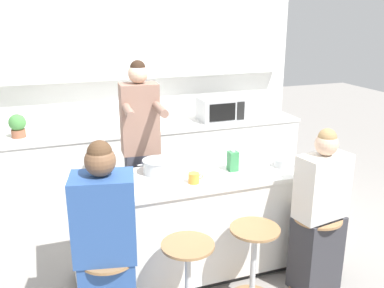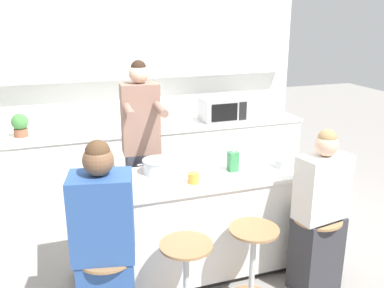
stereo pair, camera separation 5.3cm
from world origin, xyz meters
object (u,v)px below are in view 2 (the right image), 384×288
object	(u,v)px
bar_stool_center_right	(252,262)
potted_plant	(20,125)
bar_stool_rightmost	(315,250)
microwave	(223,109)
bar_stool_center_left	(186,279)
person_cooking	(142,158)
juice_carton	(233,161)
person_seated_near	(319,221)
person_wrapped_blanket	(104,250)
cooking_pot	(158,166)
fruit_bowl	(285,163)
coffee_cup_near	(193,178)
kitchen_island	(195,223)

from	to	relation	value
bar_stool_center_right	potted_plant	distance (m)	2.81
bar_stool_rightmost	microwave	distance (m)	2.23
bar_stool_center_left	microwave	size ratio (longest dim) A/B	1.24
person_cooking	potted_plant	size ratio (longest dim) A/B	7.29
microwave	juice_carton	bearing A→B (deg)	-109.94
bar_stool_center_right	person_seated_near	bearing A→B (deg)	-0.85
person_wrapped_blanket	microwave	xyz separation A→B (m)	(1.74, 2.11, 0.37)
cooking_pot	fruit_bowl	world-z (taller)	cooking_pot
bar_stool_center_left	fruit_bowl	world-z (taller)	fruit_bowl
person_cooking	coffee_cup_near	bearing A→B (deg)	-65.80
coffee_cup_near	potted_plant	size ratio (longest dim) A/B	0.49
coffee_cup_near	potted_plant	bearing A→B (deg)	127.23
person_seated_near	potted_plant	distance (m)	3.14
person_wrapped_blanket	coffee_cup_near	xyz separation A→B (m)	(0.77, 0.41, 0.25)
bar_stool_center_right	person_wrapped_blanket	distance (m)	1.16
bar_stool_rightmost	person_wrapped_blanket	xyz separation A→B (m)	(-1.66, 0.00, 0.34)
coffee_cup_near	microwave	distance (m)	1.96
person_cooking	person_wrapped_blanket	bearing A→B (deg)	-110.62
person_cooking	juice_carton	world-z (taller)	person_cooking
coffee_cup_near	potted_plant	world-z (taller)	potted_plant
cooking_pot	juice_carton	distance (m)	0.64
potted_plant	cooking_pot	bearing A→B (deg)	-52.25
person_wrapped_blanket	fruit_bowl	world-z (taller)	person_wrapped_blanket
kitchen_island	potted_plant	size ratio (longest dim) A/B	8.38
cooking_pot	fruit_bowl	bearing A→B (deg)	-11.81
bar_stool_center_left	juice_carton	bearing A→B (deg)	43.89
juice_carton	potted_plant	world-z (taller)	potted_plant
kitchen_island	microwave	world-z (taller)	microwave
bar_stool_rightmost	coffee_cup_near	xyz separation A→B (m)	(-0.89, 0.41, 0.59)
person_cooking	person_wrapped_blanket	xyz separation A→B (m)	(-0.51, -1.11, -0.21)
kitchen_island	bar_stool_center_left	size ratio (longest dim) A/B	3.19
cooking_pot	microwave	distance (m)	1.83
coffee_cup_near	person_seated_near	bearing A→B (deg)	-24.29
kitchen_island	cooking_pot	distance (m)	0.60
person_wrapped_blanket	coffee_cup_near	bearing A→B (deg)	40.05
person_seated_near	coffee_cup_near	world-z (taller)	person_seated_near
bar_stool_center_right	person_seated_near	distance (m)	0.63
fruit_bowl	juice_carton	bearing A→B (deg)	171.75
bar_stool_center_left	bar_stool_rightmost	xyz separation A→B (m)	(1.11, 0.03, 0.00)
person_seated_near	coffee_cup_near	distance (m)	1.05
bar_stool_center_left	person_seated_near	distance (m)	1.15
kitchen_island	person_cooking	world-z (taller)	person_cooking
coffee_cup_near	bar_stool_center_left	bearing A→B (deg)	-115.27
person_seated_near	juice_carton	size ratio (longest dim) A/B	7.38
person_seated_near	microwave	bearing A→B (deg)	78.83
person_seated_near	potted_plant	size ratio (longest dim) A/B	5.55
juice_carton	microwave	xyz separation A→B (m)	(0.56, 1.55, 0.08)
bar_stool_rightmost	potted_plant	size ratio (longest dim) A/B	2.62
microwave	potted_plant	bearing A→B (deg)	178.78
bar_stool_center_left	potted_plant	xyz separation A→B (m)	(-1.11, 2.19, 0.70)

